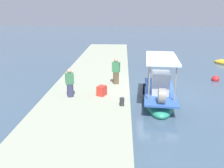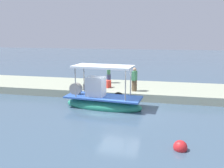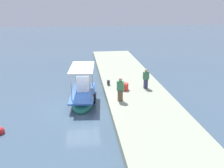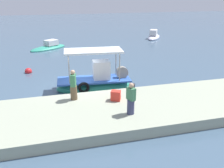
{
  "view_description": "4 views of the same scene",
  "coord_description": "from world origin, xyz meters",
  "px_view_note": "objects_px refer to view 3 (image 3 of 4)",
  "views": [
    {
      "loc": [
        14.18,
        -2.27,
        5.35
      ],
      "look_at": [
        1.33,
        -2.91,
        1.14
      ],
      "focal_mm": 37.53,
      "sensor_mm": 36.0,
      "label": 1
    },
    {
      "loc": [
        -2.61,
        14.27,
        4.64
      ],
      "look_at": [
        1.01,
        -2.39,
        1.08
      ],
      "focal_mm": 38.61,
      "sensor_mm": 36.0,
      "label": 2
    },
    {
      "loc": [
        -17.69,
        0.01,
        7.48
      ],
      "look_at": [
        1.3,
        -2.39,
        1.23
      ],
      "focal_mm": 41.74,
      "sensor_mm": 36.0,
      "label": 3
    },
    {
      "loc": [
        -1.82,
        -15.7,
        6.25
      ],
      "look_at": [
        1.85,
        -1.94,
        0.94
      ],
      "focal_mm": 40.02,
      "sensor_mm": 36.0,
      "label": 4
    }
  ],
  "objects_px": {
    "cargo_crate": "(125,87)",
    "main_fishing_boat": "(83,95)",
    "fisherman_by_crate": "(120,90)",
    "marker_buoy": "(0,132)",
    "fisherman_near_bollard": "(146,79)",
    "mooring_bollard": "(108,83)"
  },
  "relations": [
    {
      "from": "main_fishing_boat",
      "to": "cargo_crate",
      "type": "bearing_deg",
      "value": -81.84
    },
    {
      "from": "main_fishing_boat",
      "to": "fisherman_by_crate",
      "type": "xyz_separation_m",
      "value": [
        -1.74,
        -2.61,
        0.84
      ]
    },
    {
      "from": "fisherman_near_bollard",
      "to": "mooring_bollard",
      "type": "bearing_deg",
      "value": 68.35
    },
    {
      "from": "fisherman_near_bollard",
      "to": "fisherman_by_crate",
      "type": "height_order",
      "value": "fisherman_by_crate"
    },
    {
      "from": "mooring_bollard",
      "to": "marker_buoy",
      "type": "distance_m",
      "value": 9.67
    },
    {
      "from": "main_fishing_boat",
      "to": "mooring_bollard",
      "type": "height_order",
      "value": "main_fishing_boat"
    },
    {
      "from": "fisherman_near_bollard",
      "to": "cargo_crate",
      "type": "height_order",
      "value": "fisherman_near_bollard"
    },
    {
      "from": "main_fishing_boat",
      "to": "fisherman_by_crate",
      "type": "distance_m",
      "value": 3.24
    },
    {
      "from": "cargo_crate",
      "to": "mooring_bollard",
      "type": "bearing_deg",
      "value": 39.32
    },
    {
      "from": "fisherman_near_bollard",
      "to": "marker_buoy",
      "type": "distance_m",
      "value": 11.44
    },
    {
      "from": "cargo_crate",
      "to": "main_fishing_boat",
      "type": "bearing_deg",
      "value": 98.16
    },
    {
      "from": "main_fishing_boat",
      "to": "fisherman_by_crate",
      "type": "bearing_deg",
      "value": -123.71
    },
    {
      "from": "main_fishing_boat",
      "to": "marker_buoy",
      "type": "relative_size",
      "value": 9.05
    },
    {
      "from": "mooring_bollard",
      "to": "marker_buoy",
      "type": "xyz_separation_m",
      "value": [
        -6.49,
        7.14,
        -0.65
      ]
    },
    {
      "from": "mooring_bollard",
      "to": "main_fishing_boat",
      "type": "bearing_deg",
      "value": 131.2
    },
    {
      "from": "main_fishing_boat",
      "to": "fisherman_by_crate",
      "type": "relative_size",
      "value": 3.01
    },
    {
      "from": "fisherman_by_crate",
      "to": "cargo_crate",
      "type": "xyz_separation_m",
      "value": [
        2.22,
        -0.74,
        -0.5
      ]
    },
    {
      "from": "fisherman_near_bollard",
      "to": "cargo_crate",
      "type": "relative_size",
      "value": 2.91
    },
    {
      "from": "fisherman_by_crate",
      "to": "cargo_crate",
      "type": "bearing_deg",
      "value": -18.44
    },
    {
      "from": "cargo_crate",
      "to": "marker_buoy",
      "type": "height_order",
      "value": "cargo_crate"
    },
    {
      "from": "marker_buoy",
      "to": "fisherman_near_bollard",
      "type": "bearing_deg",
      "value": -62.08
    },
    {
      "from": "fisherman_by_crate",
      "to": "cargo_crate",
      "type": "distance_m",
      "value": 2.39
    }
  ]
}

